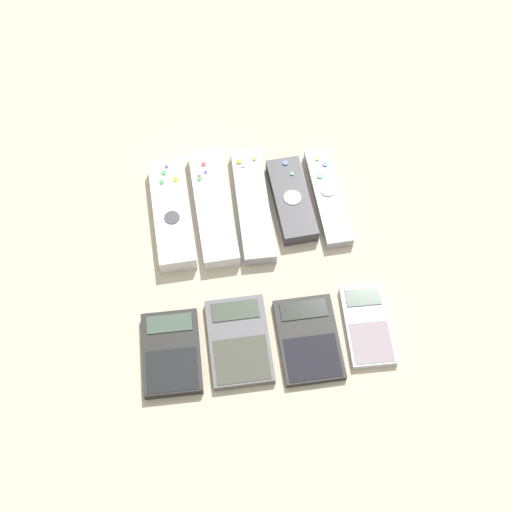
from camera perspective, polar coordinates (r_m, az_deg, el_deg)
ground_plane at (r=1.08m, az=0.26°, el=-2.15°), size 3.00×3.00×0.00m
remote_0 at (r=1.13m, az=-6.75°, el=3.38°), size 0.06×0.19×0.03m
remote_1 at (r=1.14m, az=-3.45°, el=3.98°), size 0.06×0.21×0.03m
remote_2 at (r=1.14m, az=-0.27°, el=4.14°), size 0.05×0.21×0.02m
remote_3 at (r=1.14m, az=2.86°, el=4.51°), size 0.06×0.15×0.03m
remote_4 at (r=1.15m, az=5.77°, el=4.74°), size 0.05×0.18×0.02m
calculator_0 at (r=1.03m, az=-6.78°, el=-7.70°), size 0.08×0.13×0.02m
calculator_1 at (r=1.03m, az=-1.36°, el=-6.83°), size 0.09×0.14×0.01m
calculator_2 at (r=1.04m, az=4.23°, el=-6.66°), size 0.09×0.13×0.01m
calculator_3 at (r=1.06m, az=8.92°, el=-5.50°), size 0.07×0.13×0.01m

